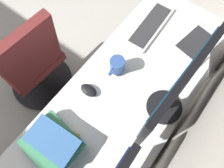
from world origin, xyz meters
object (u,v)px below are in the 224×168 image
Objects in this scene: laptop_leftmost at (207,45)px; coffee_mug at (117,65)px; mouse_main at (89,90)px; drawer_pedestal at (124,118)px; office_chair at (33,65)px; book_stack_near at (52,142)px; keyboard_main at (150,26)px; monitor_primary at (177,89)px.

laptop_leftmost is 0.57m from coffee_mug.
drawer_pedestal is at bearing 111.26° from mouse_main.
coffee_mug is at bearing 111.23° from office_chair.
mouse_main is 0.11× the size of office_chair.
keyboard_main is at bearing -179.08° from book_stack_near.
laptop_leftmost reaches higher than book_stack_near.
laptop_leftmost is 0.77m from mouse_main.
coffee_mug is 0.13× the size of office_chair.
laptop_leftmost is at bearing 141.11° from coffee_mug.
mouse_main is at bearing -31.38° from laptop_leftmost.
drawer_pedestal is 0.48m from coffee_mug.
drawer_pedestal is 0.74m from laptop_leftmost.
keyboard_main is at bearing -160.60° from drawer_pedestal.
laptop_leftmost is 2.88× the size of coffee_mug.
keyboard_main is 3.30× the size of coffee_mug.
coffee_mug is (-0.13, -0.17, 0.43)m from drawer_pedestal.
book_stack_near is 0.31× the size of office_chair.
book_stack_near is at bearing -21.82° from drawer_pedestal.
keyboard_main is at bearing 177.22° from mouse_main.
book_stack_near is 2.34× the size of coffee_mug.
monitor_primary is 4.30× the size of coffee_mug.
coffee_mug is at bearing -127.61° from drawer_pedestal.
monitor_primary is (-0.10, 0.18, 0.65)m from drawer_pedestal.
office_chair reaches higher than book_stack_near.
office_chair is at bearing -54.95° from laptop_leftmost.
coffee_mug is (-0.21, 0.04, 0.03)m from mouse_main.
monitor_primary is 5.35× the size of mouse_main.
monitor_primary is at bearing 117.89° from drawer_pedestal.
coffee_mug is 0.73m from office_chair.
keyboard_main is (0.05, -0.37, -0.04)m from laptop_leftmost.
keyboard_main reaches higher than drawer_pedestal.
office_chair reaches higher than drawer_pedestal.
monitor_primary reaches higher than mouse_main.
monitor_primary reaches higher than drawer_pedestal.
book_stack_near is (0.34, 0.04, 0.03)m from mouse_main.
coffee_mug is (-0.03, -0.35, -0.22)m from monitor_primary.
keyboard_main is at bearing -139.19° from monitor_primary.
keyboard_main is 4.10× the size of mouse_main.
office_chair is at bearing -68.77° from coffee_mug.
office_chair is (0.24, -0.61, -0.32)m from coffee_mug.
drawer_pedestal is 0.80m from office_chair.
drawer_pedestal is at bearing 52.39° from coffee_mug.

